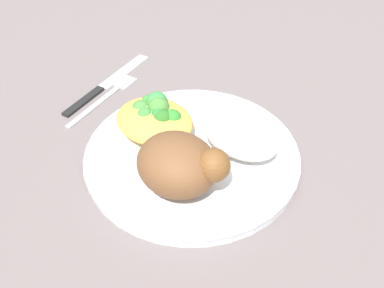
# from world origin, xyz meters

# --- Properties ---
(ground_plane) EXTENTS (2.00, 2.00, 0.00)m
(ground_plane) POSITION_xyz_m (0.00, 0.00, 0.00)
(ground_plane) COLOR slate
(plate) EXTENTS (0.27, 0.27, 0.02)m
(plate) POSITION_xyz_m (0.00, 0.00, 0.01)
(plate) COLOR silver
(plate) RESTS_ON ground_plane
(roasted_chicken) EXTENTS (0.10, 0.08, 0.06)m
(roasted_chicken) POSITION_xyz_m (0.03, -0.06, 0.05)
(roasted_chicken) COLOR brown
(roasted_chicken) RESTS_ON plate
(rice_pile) EXTENTS (0.10, 0.07, 0.03)m
(rice_pile) POSITION_xyz_m (0.04, 0.04, 0.03)
(rice_pile) COLOR silver
(rice_pile) RESTS_ON plate
(mac_cheese_with_broccoli) EXTENTS (0.10, 0.09, 0.04)m
(mac_cheese_with_broccoli) POSITION_xyz_m (-0.06, 0.00, 0.04)
(mac_cheese_with_broccoli) COLOR #EEB347
(mac_cheese_with_broccoli) RESTS_ON plate
(fork) EXTENTS (0.03, 0.14, 0.01)m
(fork) POSITION_xyz_m (-0.18, 0.03, 0.00)
(fork) COLOR #B2B2B7
(fork) RESTS_ON ground_plane
(knife) EXTENTS (0.04, 0.19, 0.01)m
(knife) POSITION_xyz_m (-0.21, 0.04, 0.00)
(knife) COLOR black
(knife) RESTS_ON ground_plane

